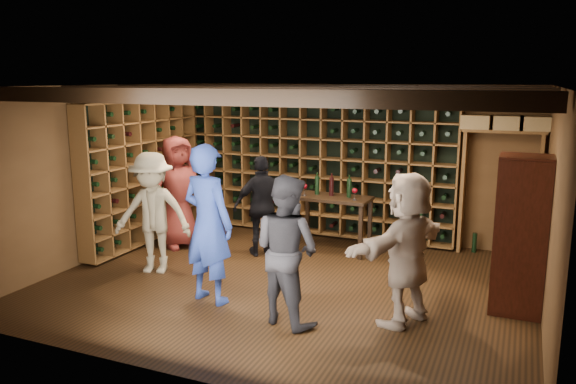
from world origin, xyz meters
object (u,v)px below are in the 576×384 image
at_px(display_cabinet, 520,238).
at_px(tasting_table, 333,203).
at_px(guest_woman_black, 263,206).
at_px(guest_beige, 407,249).
at_px(guest_red_floral, 178,192).
at_px(man_blue_shirt, 208,224).
at_px(man_grey_suit, 287,250).
at_px(guest_khaki, 153,213).

xyz_separation_m(display_cabinet, tasting_table, (-2.63, 1.36, -0.10)).
distance_m(guest_woman_black, guest_beige, 2.88).
bearing_deg(tasting_table, display_cabinet, -25.41).
bearing_deg(guest_red_floral, man_blue_shirt, -107.17).
bearing_deg(man_blue_shirt, guest_beige, -160.65).
bearing_deg(tasting_table, man_grey_suit, -80.35).
bearing_deg(man_blue_shirt, guest_khaki, -14.22).
bearing_deg(man_grey_suit, guest_woman_black, -39.48).
bearing_deg(man_grey_suit, tasting_table, -63.35).
relative_size(display_cabinet, guest_woman_black, 1.17).
relative_size(guest_red_floral, guest_beige, 1.05).
distance_m(man_grey_suit, guest_khaki, 2.41).
distance_m(man_blue_shirt, guest_woman_black, 1.86).
xyz_separation_m(man_blue_shirt, guest_khaki, (-1.22, 0.59, -0.12)).
relative_size(guest_red_floral, guest_khaki, 1.06).
relative_size(display_cabinet, man_blue_shirt, 0.93).
bearing_deg(guest_woman_black, tasting_table, 172.88).
xyz_separation_m(guest_red_floral, tasting_table, (2.28, 0.71, -0.12)).
xyz_separation_m(man_grey_suit, guest_beige, (1.18, 0.48, 0.02)).
relative_size(display_cabinet, guest_beige, 1.06).
bearing_deg(display_cabinet, man_blue_shirt, -162.13).
relative_size(man_blue_shirt, guest_woman_black, 1.26).
xyz_separation_m(guest_red_floral, guest_khaki, (0.35, -1.13, -0.05)).
bearing_deg(guest_woman_black, man_grey_suit, 81.07).
height_order(display_cabinet, guest_khaki, display_cabinet).
height_order(guest_woman_black, guest_khaki, guest_khaki).
bearing_deg(display_cabinet, guest_beige, -144.57).
bearing_deg(guest_red_floral, display_cabinet, -67.02).
bearing_deg(guest_red_floral, guest_khaki, -132.14).
xyz_separation_m(guest_woman_black, guest_khaki, (-1.04, -1.25, 0.07)).
relative_size(man_grey_suit, guest_khaki, 0.99).
distance_m(guest_khaki, guest_beige, 3.47).
height_order(man_grey_suit, guest_woman_black, man_grey_suit).
distance_m(display_cabinet, man_blue_shirt, 3.51).
bearing_deg(man_grey_suit, guest_red_floral, -16.89).
bearing_deg(man_blue_shirt, tasting_table, -94.53).
relative_size(display_cabinet, guest_khaki, 1.07).
bearing_deg(man_blue_shirt, guest_woman_black, -72.66).
bearing_deg(guest_khaki, guest_red_floral, 92.94).
xyz_separation_m(guest_khaki, tasting_table, (1.93, 1.84, -0.07)).
relative_size(guest_woman_black, guest_beige, 0.90).
bearing_deg(guest_woman_black, guest_beige, 106.92).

